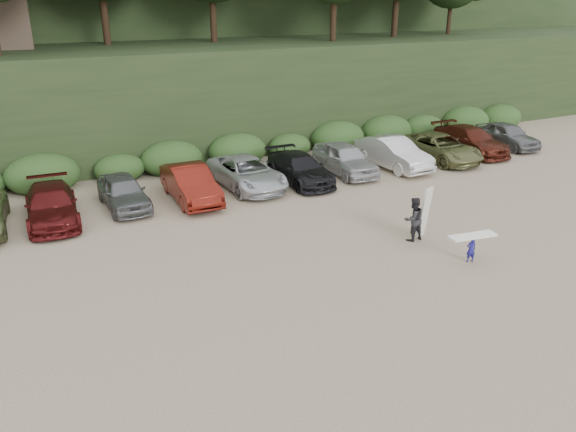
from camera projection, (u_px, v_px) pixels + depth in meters
ground at (370, 273)px, 18.98m from camera, size 120.00×120.00×0.00m
parked_cars at (264, 172)px, 27.32m from camera, size 37.19×5.97×1.64m
child_surfer at (472, 244)px, 19.52m from camera, size 1.76×0.73×1.03m
adult_surfer at (414, 218)px, 21.25m from camera, size 1.31×0.69×2.02m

